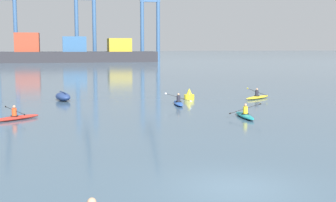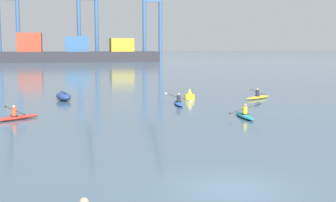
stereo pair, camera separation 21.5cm
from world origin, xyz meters
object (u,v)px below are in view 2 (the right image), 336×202
kayak_red (16,117)px  kayak_blue (178,103)px  gantry_crane_west_mid (88,9)px  kayak_yellow (258,97)px  gantry_crane_west (8,10)px  gantry_crane_east_mid (153,10)px  kayak_teal (245,115)px  channel_buoy (190,95)px  capsized_dinghy (63,97)px  container_barge (75,53)px

kayak_red → kayak_blue: bearing=23.0°
gantry_crane_west_mid → kayak_yellow: 109.07m
gantry_crane_west → gantry_crane_east_mid: (43.85, -3.79, 0.33)m
kayak_red → kayak_teal: kayak_teal is taller
gantry_crane_west → channel_buoy: 115.10m
gantry_crane_west_mid → gantry_crane_east_mid: size_ratio=1.00×
kayak_red → gantry_crane_west: bearing=96.3°
gantry_crane_east_mid → capsized_dinghy: (-27.78, -105.46, -15.52)m
gantry_crane_west_mid → kayak_blue: 111.25m
gantry_crane_east_mid → gantry_crane_west_mid: bearing=-179.0°
gantry_crane_west_mid → capsized_dinghy: gantry_crane_west_mid is taller
kayak_red → gantry_crane_east_mid: bearing=75.1°
gantry_crane_west → kayak_teal: size_ratio=9.34×
gantry_crane_west_mid → gantry_crane_east_mid: 20.24m
gantry_crane_west → gantry_crane_east_mid: size_ratio=0.94×
kayak_yellow → gantry_crane_west_mid: bearing=95.0°
gantry_crane_west_mid → channel_buoy: (3.26, -106.74, -15.48)m
container_barge → kayak_blue: (5.60, -100.96, -2.47)m
kayak_red → kayak_blue: 12.98m
gantry_crane_east_mid → channel_buoy: bearing=-99.0°
kayak_red → capsized_dinghy: bearing=73.5°
gantry_crane_west_mid → kayak_yellow: bearing=-85.0°
gantry_crane_west_mid → channel_buoy: size_ratio=34.14×
kayak_yellow → container_barge: bearing=97.8°
capsized_dinghy → kayak_yellow: (16.86, -2.42, -0.18)m
gantry_crane_east_mid → kayak_blue: bearing=-99.7°
kayak_blue → kayak_teal: bearing=-70.6°
kayak_teal → kayak_blue: bearing=109.4°
channel_buoy → kayak_yellow: channel_buoy is taller
gantry_crane_east_mid → kayak_teal: size_ratio=9.95×
gantry_crane_west_mid → channel_buoy: gantry_crane_west_mid is taller
gantry_crane_west → kayak_blue: 117.99m
container_barge → capsized_dinghy: (-3.36, -95.94, -2.30)m
container_barge → gantry_crane_west: bearing=145.6°
kayak_teal → kayak_blue: (-2.62, 7.46, -0.00)m
channel_buoy → capsized_dinghy: bearing=171.5°
capsized_dinghy → channel_buoy: bearing=-8.5°
container_barge → channel_buoy: 97.87m
kayak_red → kayak_yellow: 21.28m
kayak_blue → kayak_red: bearing=-157.0°
gantry_crane_west_mid → kayak_teal: bearing=-88.0°
gantry_crane_west → kayak_yellow: size_ratio=10.12×
capsized_dinghy → kayak_teal: (11.59, -12.48, -0.18)m
capsized_dinghy → channel_buoy: channel_buoy is taller
kayak_blue → gantry_crane_east_mid: bearing=80.3°
gantry_crane_west → kayak_red: gantry_crane_west is taller
gantry_crane_west → kayak_yellow: bearing=-73.6°
gantry_crane_east_mid → channel_buoy: size_ratio=34.21×
gantry_crane_east_mid → channel_buoy: gantry_crane_east_mid is taller
container_barge → kayak_yellow: (13.50, -98.36, -2.47)m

